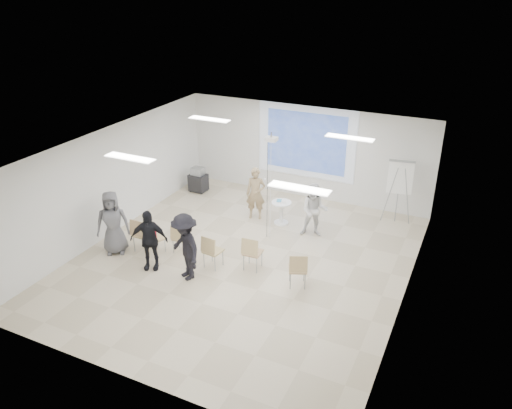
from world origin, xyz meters
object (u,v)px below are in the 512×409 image
at_px(player_right, 314,208).
at_px(audience_left, 148,236).
at_px(chair_left_inner, 180,236).
at_px(chair_right_inner, 252,251).
at_px(chair_left_mid, 153,237).
at_px(player_left, 256,190).
at_px(audience_outer, 112,219).
at_px(flipchart_easel, 400,178).
at_px(pedestal_table, 281,211).
at_px(chair_far_left, 141,233).
at_px(chair_right_far, 298,268).
at_px(laptop, 181,236).
at_px(audience_mid, 185,243).
at_px(chair_center, 211,249).
at_px(av_cart, 198,180).

bearing_deg(player_right, audience_left, -148.20).
relative_size(chair_left_inner, chair_right_inner, 0.90).
bearing_deg(chair_left_mid, player_left, 78.80).
xyz_separation_m(player_left, audience_outer, (-2.46, -3.39, 0.07)).
height_order(chair_left_inner, audience_left, audience_left).
relative_size(audience_left, flipchart_easel, 0.93).
distance_m(chair_left_mid, flipchart_easel, 7.03).
distance_m(pedestal_table, audience_outer, 4.73).
distance_m(chair_far_left, chair_left_mid, 0.37).
distance_m(player_right, chair_right_inner, 2.49).
relative_size(chair_right_far, laptop, 2.97).
xyz_separation_m(chair_left_inner, audience_left, (-0.26, -0.91, 0.41)).
bearing_deg(chair_left_inner, chair_far_left, -164.92).
relative_size(audience_mid, audience_outer, 0.99).
distance_m(chair_center, chair_right_far, 2.23).
height_order(pedestal_table, chair_center, chair_center).
bearing_deg(player_right, chair_far_left, -159.07).
height_order(player_right, audience_left, audience_left).
distance_m(pedestal_table, chair_right_far, 3.26).
bearing_deg(chair_center, player_left, 100.54).
relative_size(player_left, chair_center, 2.01).
xyz_separation_m(player_left, chair_left_inner, (-0.90, -2.72, -0.40)).
bearing_deg(audience_left, player_right, 24.47).
bearing_deg(chair_right_inner, player_right, 68.58).
height_order(player_right, laptop, player_right).
bearing_deg(chair_right_far, pedestal_table, 95.51).
height_order(player_left, av_cart, player_left).
relative_size(chair_right_far, flipchart_easel, 0.47).
xyz_separation_m(chair_right_inner, laptop, (-2.05, 0.04, -0.10)).
height_order(chair_left_inner, chair_center, chair_center).
relative_size(chair_left_inner, flipchart_easel, 0.43).
bearing_deg(flipchart_easel, chair_left_inner, -148.47).
xyz_separation_m(laptop, audience_mid, (0.79, -1.00, 0.51)).
relative_size(player_right, chair_far_left, 1.80).
relative_size(chair_left_mid, chair_center, 0.93).
relative_size(audience_left, audience_outer, 0.94).
height_order(pedestal_table, player_right, player_right).
bearing_deg(audience_mid, audience_left, -147.89).
xyz_separation_m(chair_far_left, laptop, (0.94, 0.45, -0.12)).
height_order(pedestal_table, chair_right_inner, chair_right_inner).
bearing_deg(audience_mid, pedestal_table, 106.88).
relative_size(chair_far_left, chair_center, 1.07).
xyz_separation_m(chair_far_left, av_cart, (-0.74, 4.05, -0.17)).
bearing_deg(chair_far_left, audience_mid, -17.89).
bearing_deg(chair_far_left, chair_right_inner, 7.63).
bearing_deg(audience_mid, player_left, 119.91).
bearing_deg(av_cart, chair_right_far, -35.47).
bearing_deg(chair_center, audience_left, -148.57).
bearing_deg(audience_left, chair_center, 2.20).
xyz_separation_m(pedestal_table, laptop, (-1.74, -2.59, 0.05)).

